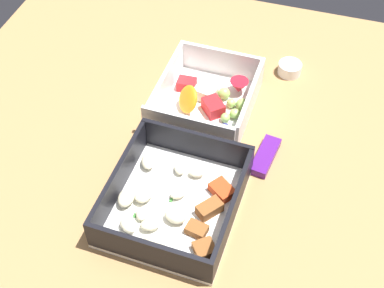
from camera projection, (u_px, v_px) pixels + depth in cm
name	position (u px, v px, depth cm)	size (l,w,h in cm)	color
table_surface	(183.00, 159.00, 76.47)	(80.00, 80.00, 2.00)	#9E7547
pasta_container	(174.00, 202.00, 68.49)	(18.74, 16.61, 5.16)	white
fruit_bowl	(209.00, 99.00, 80.51)	(16.28, 14.09, 5.27)	white
candy_bar	(265.00, 156.00, 74.70)	(7.00, 2.40, 1.20)	#51197A
paper_cup_liner	(290.00, 68.00, 86.31)	(3.74, 3.74, 1.91)	white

